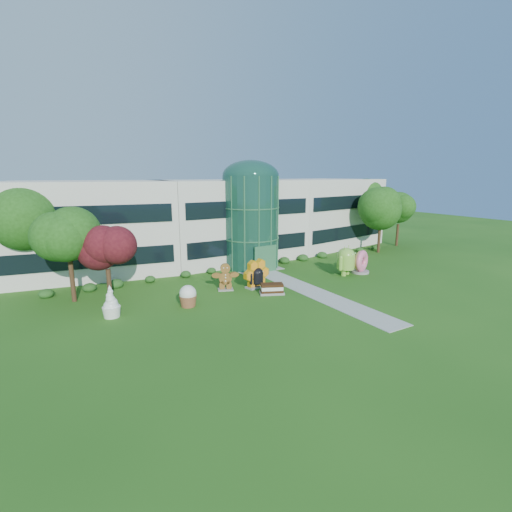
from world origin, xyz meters
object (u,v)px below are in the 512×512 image
donut (360,261)px  gingerbread (225,277)px  android_green (346,259)px  android_black (257,276)px

donut → gingerbread: (-14.56, 1.75, 0.01)m
android_green → donut: bearing=-25.7°
android_green → gingerbread: bearing=150.6°
android_green → android_black: 9.95m
android_black → donut: (11.83, -1.01, 0.11)m
donut → gingerbread: bearing=152.6°
android_green → android_black: android_green is taller
android_black → donut: donut is taller
android_black → gingerbread: size_ratio=0.83×
android_black → gingerbread: (-2.74, 0.74, 0.12)m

